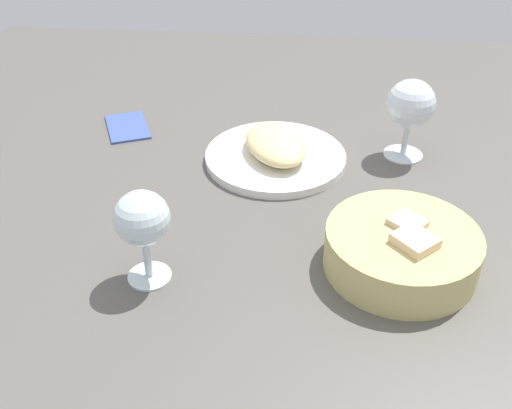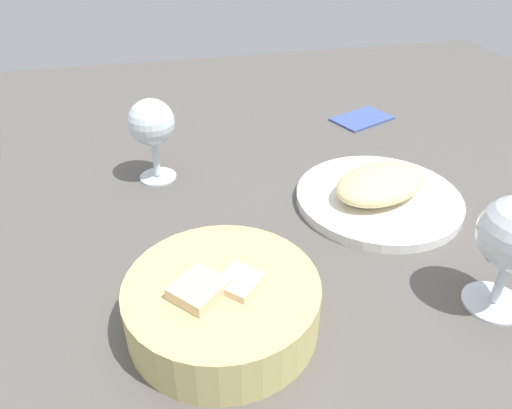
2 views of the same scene
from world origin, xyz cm
name	(u,v)px [view 2 (image 2 of 2)]	position (x,y,z in cm)	size (l,w,h in cm)	color
ground_plane	(315,204)	(0.00, 0.00, -1.00)	(140.00, 140.00, 2.00)	#55514C
plate	(378,199)	(-8.28, 3.18, 0.70)	(23.38, 23.38, 1.40)	white
omelette	(381,183)	(-8.28, 3.18, 3.25)	(14.65, 9.30, 3.70)	beige
lettuce_garnish	(406,181)	(-13.20, 1.49, 1.97)	(3.68, 3.68, 1.14)	#498539
bread_basket	(222,304)	(17.23, 20.97, 2.90)	(19.73, 19.73, 6.86)	#C8BC73
wine_glass_near	(152,126)	(22.05, -11.02, 8.77)	(6.88, 6.88, 12.80)	silver
folded_napkin	(362,118)	(-17.65, -24.55, 0.40)	(11.00, 7.00, 0.80)	#3D5496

